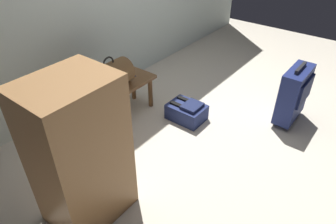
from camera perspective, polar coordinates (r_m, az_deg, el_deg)
The scene contains 7 objects.
ground_plane at distance 3.12m, azimuth 10.45°, elevation -3.39°, with size 6.60×6.60×0.00m, color beige.
bench at distance 3.09m, azimuth -10.61°, elevation 3.50°, with size 1.00×0.36×0.38m.
duffel_bag_brown at distance 3.00m, azimuth -10.93°, elevation 6.63°, with size 0.44×0.26×0.34m.
cell_phone at distance 3.27m, azimuth -7.44°, elevation 6.93°, with size 0.07×0.14×0.01m.
suitcase_upright_navy at distance 3.29m, azimuth 22.74°, elevation 3.20°, with size 0.46×0.21×0.63m.
backpack_navy at distance 3.18m, azimuth 3.57°, elevation 0.10°, with size 0.28×0.38×0.21m.
side_cabinet at distance 2.07m, azimuth -16.33°, elevation -7.73°, with size 0.56×0.44×1.10m.
Camera 1 is at (-2.25, -1.03, 1.90)m, focal length 32.20 mm.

